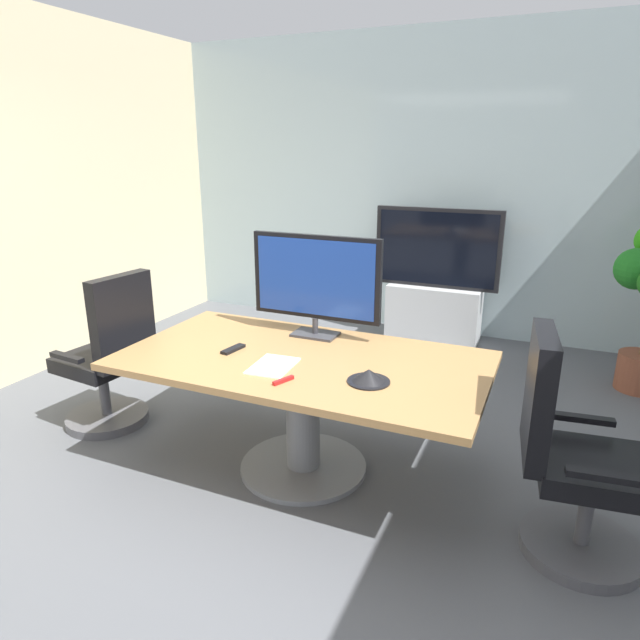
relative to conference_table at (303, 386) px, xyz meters
The scene contains 11 objects.
ground_plane 0.61m from the conference_table, 113.57° to the right, with size 7.52×7.52×0.00m, color #515459.
wall_back_glass_partition 3.14m from the conference_table, 92.20° to the left, with size 5.32×0.10×2.94m, color #9EB2B7.
conference_table is the anchor object (origin of this frame).
office_chair_left 1.44m from the conference_table, behind, with size 0.62×0.60×1.09m.
office_chair_right 1.44m from the conference_table, ahead, with size 0.62×0.60×1.09m.
tv_monitor 0.67m from the conference_table, 102.87° to the left, with size 0.84×0.18×0.64m.
wall_display_unit 2.65m from the conference_table, 85.96° to the left, with size 1.20×0.36×1.31m.
conference_phone 0.53m from the conference_table, 21.15° to the right, with size 0.22×0.22×0.07m.
remote_control 0.46m from the conference_table, behind, with size 0.05×0.17×0.02m, color black.
whiteboard_marker 0.40m from the conference_table, 80.35° to the right, with size 0.13×0.02×0.02m, color red.
paper_notepad 0.28m from the conference_table, 114.91° to the right, with size 0.21×0.30×0.01m, color white.
Camera 1 is at (1.39, -2.39, 1.88)m, focal length 31.18 mm.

